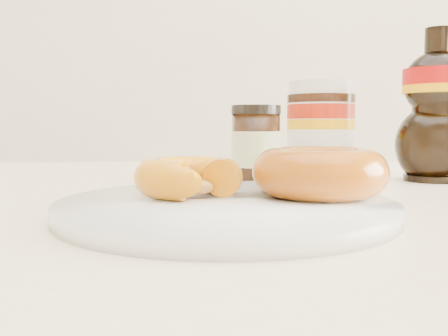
{
  "coord_description": "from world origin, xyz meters",
  "views": [
    {
      "loc": [
        -0.09,
        -0.44,
        0.82
      ],
      "look_at": [
        -0.08,
        0.01,
        0.79
      ],
      "focal_mm": 40.0,
      "sensor_mm": 36.0,
      "label": 1
    }
  ],
  "objects_px": {
    "plate": "(226,207)",
    "dark_jar": "(256,146)",
    "donut_bitten": "(189,177)",
    "nutella_jar": "(320,125)",
    "syrup_bottle": "(436,105)",
    "dining_table": "(293,268)",
    "donut_whole": "(319,172)"
  },
  "relations": [
    {
      "from": "plate",
      "to": "dark_jar",
      "type": "distance_m",
      "value": 0.23
    },
    {
      "from": "donut_bitten",
      "to": "nutella_jar",
      "type": "height_order",
      "value": "nutella_jar"
    },
    {
      "from": "plate",
      "to": "syrup_bottle",
      "type": "distance_m",
      "value": 0.39
    },
    {
      "from": "dark_jar",
      "to": "dining_table",
      "type": "bearing_deg",
      "value": -68.1
    },
    {
      "from": "syrup_bottle",
      "to": "plate",
      "type": "bearing_deg",
      "value": -139.1
    },
    {
      "from": "nutella_jar",
      "to": "syrup_bottle",
      "type": "distance_m",
      "value": 0.15
    },
    {
      "from": "donut_whole",
      "to": "nutella_jar",
      "type": "distance_m",
      "value": 0.3
    },
    {
      "from": "donut_bitten",
      "to": "donut_whole",
      "type": "xyz_separation_m",
      "value": [
        0.11,
        -0.0,
        0.0
      ]
    },
    {
      "from": "dark_jar",
      "to": "donut_bitten",
      "type": "bearing_deg",
      "value": -111.19
    },
    {
      "from": "dining_table",
      "to": "donut_bitten",
      "type": "relative_size",
      "value": 15.12
    },
    {
      "from": "plate",
      "to": "nutella_jar",
      "type": "height_order",
      "value": "nutella_jar"
    },
    {
      "from": "plate",
      "to": "donut_bitten",
      "type": "relative_size",
      "value": 2.94
    },
    {
      "from": "donut_whole",
      "to": "dark_jar",
      "type": "distance_m",
      "value": 0.2
    },
    {
      "from": "dark_jar",
      "to": "nutella_jar",
      "type": "bearing_deg",
      "value": 42.32
    },
    {
      "from": "donut_whole",
      "to": "nutella_jar",
      "type": "bearing_deg",
      "value": 77.19
    },
    {
      "from": "dining_table",
      "to": "plate",
      "type": "xyz_separation_m",
      "value": [
        -0.08,
        -0.14,
        0.09
      ]
    },
    {
      "from": "syrup_bottle",
      "to": "dark_jar",
      "type": "bearing_deg",
      "value": -173.98
    },
    {
      "from": "syrup_bottle",
      "to": "donut_bitten",
      "type": "bearing_deg",
      "value": -144.81
    },
    {
      "from": "syrup_bottle",
      "to": "nutella_jar",
      "type": "bearing_deg",
      "value": 153.57
    },
    {
      "from": "donut_whole",
      "to": "dark_jar",
      "type": "bearing_deg",
      "value": 100.08
    },
    {
      "from": "donut_bitten",
      "to": "dining_table",
      "type": "bearing_deg",
      "value": 61.89
    },
    {
      "from": "plate",
      "to": "nutella_jar",
      "type": "xyz_separation_m",
      "value": [
        0.15,
        0.31,
        0.07
      ]
    },
    {
      "from": "nutella_jar",
      "to": "syrup_bottle",
      "type": "bearing_deg",
      "value": -26.43
    },
    {
      "from": "donut_bitten",
      "to": "donut_whole",
      "type": "distance_m",
      "value": 0.11
    },
    {
      "from": "dining_table",
      "to": "nutella_jar",
      "type": "relative_size",
      "value": 10.35
    },
    {
      "from": "dining_table",
      "to": "plate",
      "type": "bearing_deg",
      "value": -120.04
    },
    {
      "from": "donut_bitten",
      "to": "donut_whole",
      "type": "relative_size",
      "value": 0.81
    },
    {
      "from": "dining_table",
      "to": "donut_whole",
      "type": "height_order",
      "value": "donut_whole"
    },
    {
      "from": "donut_whole",
      "to": "syrup_bottle",
      "type": "distance_m",
      "value": 0.31
    },
    {
      "from": "dark_jar",
      "to": "syrup_bottle",
      "type": "bearing_deg",
      "value": 6.02
    },
    {
      "from": "dining_table",
      "to": "donut_whole",
      "type": "relative_size",
      "value": 12.19
    },
    {
      "from": "donut_whole",
      "to": "syrup_bottle",
      "type": "xyz_separation_m",
      "value": [
        0.2,
        0.22,
        0.07
      ]
    }
  ]
}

